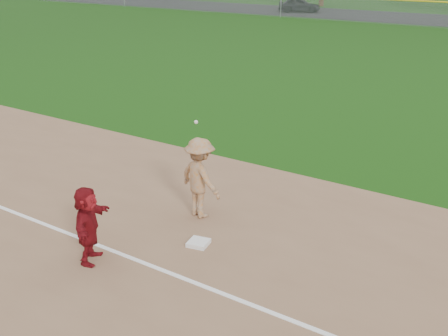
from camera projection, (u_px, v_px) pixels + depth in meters
The scene contains 6 objects.
ground at pixel (181, 251), 11.17m from camera, with size 160.00×160.00×0.00m, color #16430C.
foul_line at pixel (155, 267), 10.54m from camera, with size 60.00×0.10×0.01m, color white.
first_base at pixel (199, 243), 11.35m from camera, with size 0.40×0.40×0.09m, color white.
base_runner at pixel (88, 225), 10.52m from camera, with size 1.41×0.45×1.52m, color maroon.
car_left at pixel (299, 5), 56.68m from camera, with size 1.68×4.17×1.42m, color black.
first_base_play at pixel (200, 178), 12.33m from camera, with size 1.31×1.15×2.45m.
Camera 1 is at (6.27, -7.63, 5.53)m, focal length 45.00 mm.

